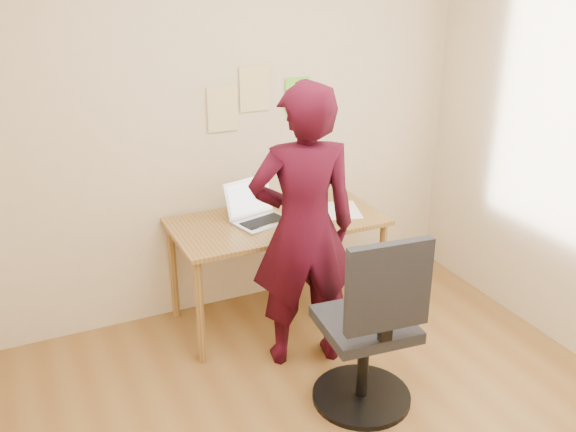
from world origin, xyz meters
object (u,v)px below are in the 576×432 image
phone (324,224)px  office_chair (371,336)px  desk (277,232)px  person (303,229)px  laptop (258,213)px

phone → office_chair: size_ratio=0.13×
desk → office_chair: 1.12m
desk → person: person is taller
office_chair → person: 0.74m
laptop → phone: size_ratio=3.02×
desk → office_chair: bearing=-86.7°
phone → office_chair: (-0.18, -0.90, -0.28)m
office_chair → person: person is taller
desk → laptop: 0.19m
laptop → office_chair: (0.18, -1.14, -0.33)m
desk → laptop: bearing=161.4°
desk → person: bearing=-96.0°
phone → person: (-0.30, -0.30, 0.14)m
phone → person: bearing=-150.9°
desk → office_chair: office_chair is taller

